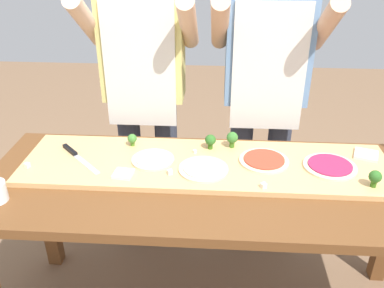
{
  "coord_description": "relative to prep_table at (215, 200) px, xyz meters",
  "views": [
    {
      "loc": [
        -0.0,
        -1.4,
        1.69
      ],
      "look_at": [
        -0.1,
        0.13,
        0.86
      ],
      "focal_mm": 38.59,
      "sensor_mm": 36.0,
      "label": 1
    }
  ],
  "objects": [
    {
      "name": "pizza_whole_beet_magenta",
      "position": [
        0.47,
        0.09,
        0.13
      ],
      "size": [
        0.22,
        0.22,
        0.02
      ],
      "color": "beige",
      "rests_on": "cutting_board"
    },
    {
      "name": "pizza_slice_far_left",
      "position": [
        -0.37,
        -0.03,
        0.13
      ],
      "size": [
        0.08,
        0.08,
        0.01
      ],
      "primitive_type": "cube",
      "rotation": [
        0.0,
        0.0,
        -0.12
      ],
      "color": "silver",
      "rests_on": "cutting_board"
    },
    {
      "name": "pizza_whole_tomato_red",
      "position": [
        0.2,
        0.12,
        0.13
      ],
      "size": [
        0.21,
        0.21,
        0.02
      ],
      "color": "beige",
      "rests_on": "cutting_board"
    },
    {
      "name": "broccoli_floret_front_mid",
      "position": [
        0.07,
        0.24,
        0.17
      ],
      "size": [
        0.05,
        0.05,
        0.07
      ],
      "color": "#3F7220",
      "rests_on": "cutting_board"
    },
    {
      "name": "broccoli_floret_center_left",
      "position": [
        -0.38,
        0.22,
        0.16
      ],
      "size": [
        0.04,
        0.04,
        0.06
      ],
      "color": "#487A23",
      "rests_on": "cutting_board"
    },
    {
      "name": "cheese_crumble_d",
      "position": [
        0.18,
        -0.08,
        0.13
      ],
      "size": [
        0.03,
        0.03,
        0.02
      ],
      "primitive_type": "cube",
      "rotation": [
        0.0,
        0.0,
        0.53
      ],
      "color": "white",
      "rests_on": "cutting_board"
    },
    {
      "name": "chefs_knife",
      "position": [
        -0.61,
        0.11,
        0.13
      ],
      "size": [
        0.22,
        0.23,
        0.02
      ],
      "color": "#B7BABF",
      "rests_on": "cutting_board"
    },
    {
      "name": "cheese_crumble_c",
      "position": [
        -0.78,
        0.01,
        0.13
      ],
      "size": [
        0.03,
        0.03,
        0.02
      ],
      "primitive_type": "cube",
      "rotation": [
        0.0,
        0.0,
        1.15
      ],
      "color": "silver",
      "rests_on": "cutting_board"
    },
    {
      "name": "cook_right",
      "position": [
        0.23,
        0.56,
        0.32
      ],
      "size": [
        0.54,
        0.39,
        1.67
      ],
      "color": "#333847",
      "rests_on": "ground"
    },
    {
      "name": "pizza_whole_cheese_artichoke",
      "position": [
        -0.05,
        0.03,
        0.13
      ],
      "size": [
        0.2,
        0.2,
        0.02
      ],
      "color": "beige",
      "rests_on": "cutting_board"
    },
    {
      "name": "prep_table",
      "position": [
        0.0,
        0.0,
        0.0
      ],
      "size": [
        1.88,
        0.72,
        0.78
      ],
      "color": "brown",
      "rests_on": "ground"
    },
    {
      "name": "pizza_whole_white_garlic",
      "position": [
        -0.27,
        0.09,
        0.13
      ],
      "size": [
        0.18,
        0.18,
        0.02
      ],
      "color": "beige",
      "rests_on": "cutting_board"
    },
    {
      "name": "cheese_crumble_b",
      "position": [
        -0.09,
        0.17,
        0.13
      ],
      "size": [
        0.02,
        0.02,
        0.01
      ],
      "primitive_type": "cube",
      "rotation": [
        0.0,
        0.0,
        0.68
      ],
      "color": "white",
      "rests_on": "cutting_board"
    },
    {
      "name": "broccoli_floret_center_right",
      "position": [
        0.6,
        -0.04,
        0.17
      ],
      "size": [
        0.05,
        0.05,
        0.07
      ],
      "color": "#366618",
      "rests_on": "cutting_board"
    },
    {
      "name": "cheese_crumble_a",
      "position": [
        -0.18,
        -0.01,
        0.13
      ],
      "size": [
        0.03,
        0.03,
        0.02
      ],
      "primitive_type": "cube",
      "rotation": [
        0.0,
        0.0,
        0.43
      ],
      "color": "silver",
      "rests_on": "cutting_board"
    },
    {
      "name": "pizza_slice_near_left",
      "position": [
        0.65,
        0.2,
        0.13
      ],
      "size": [
        0.12,
        0.12,
        0.01
      ],
      "primitive_type": "cube",
      "rotation": [
        0.0,
        0.0,
        -0.34
      ],
      "color": "silver",
      "rests_on": "cutting_board"
    },
    {
      "name": "broccoli_floret_back_left",
      "position": [
        -0.03,
        0.22,
        0.16
      ],
      "size": [
        0.05,
        0.05,
        0.07
      ],
      "color": "#366618",
      "rests_on": "cutting_board"
    },
    {
      "name": "cook_left",
      "position": [
        -0.37,
        0.56,
        0.32
      ],
      "size": [
        0.54,
        0.39,
        1.67
      ],
      "color": "#333847",
      "rests_on": "ground"
    },
    {
      "name": "cutting_board",
      "position": [
        -0.04,
        0.1,
        0.11
      ],
      "size": [
        1.55,
        0.41,
        0.02
      ],
      "primitive_type": "cube",
      "color": "tan",
      "rests_on": "prep_table"
    }
  ]
}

